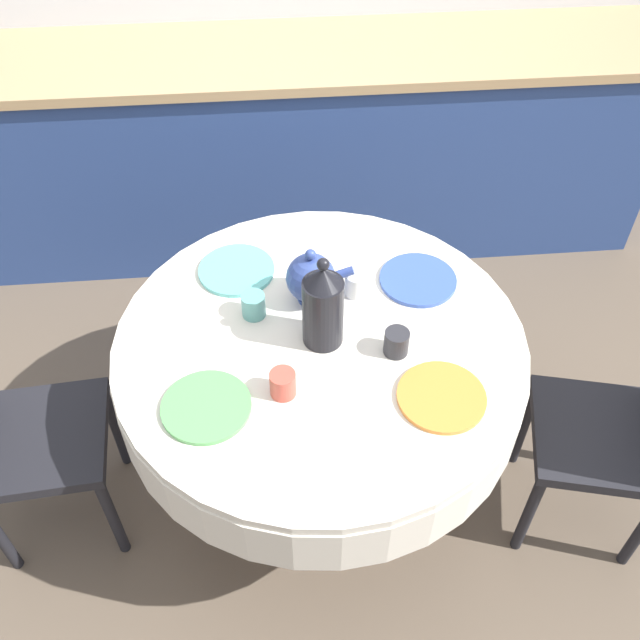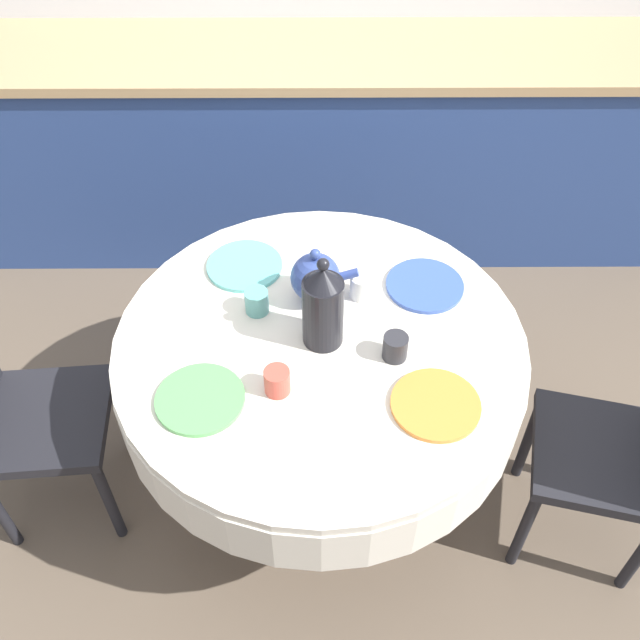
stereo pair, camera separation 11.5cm
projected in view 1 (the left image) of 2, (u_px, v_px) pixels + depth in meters
name	position (u px, v px, depth m)	size (l,w,h in m)	color
ground_plane	(320.00, 473.00, 2.63)	(12.00, 12.00, 0.00)	brown
kitchen_counter	(293.00, 148.00, 3.27)	(3.24, 0.64, 0.94)	#2D4784
dining_table	(320.00, 366.00, 2.19)	(1.23, 1.23, 0.74)	olive
chair_left	(633.00, 423.00, 2.15)	(0.48, 0.48, 0.95)	black
chair_right	(6.00, 427.00, 2.14)	(0.43, 0.43, 0.95)	black
plate_near_left	(206.00, 407.00, 1.92)	(0.24, 0.24, 0.01)	#5BA85B
cup_near_left	(283.00, 384.00, 1.93)	(0.07, 0.07, 0.08)	#CC4C3D
plate_near_right	(441.00, 397.00, 1.94)	(0.24, 0.24, 0.01)	orange
cup_near_right	(396.00, 342.00, 2.03)	(0.07, 0.07, 0.08)	#28282D
plate_far_left	(237.00, 270.00, 2.29)	(0.24, 0.24, 0.01)	#60BCB7
cup_far_left	(253.00, 305.00, 2.14)	(0.07, 0.07, 0.08)	#5BA39E
plate_far_right	(418.00, 280.00, 2.26)	(0.24, 0.24, 0.01)	#3856AD
cup_far_right	(356.00, 284.00, 2.20)	(0.07, 0.07, 0.08)	white
coffee_carafe	(323.00, 306.00, 2.00)	(0.12, 0.12, 0.31)	black
teapot	(311.00, 278.00, 2.15)	(0.21, 0.15, 0.20)	#33478E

